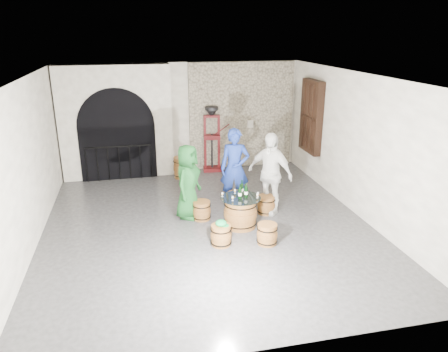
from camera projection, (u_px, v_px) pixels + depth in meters
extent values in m
plane|color=#2E2E30|center=(207.00, 224.00, 9.40)|extent=(8.00, 8.00, 0.00)
plane|color=white|center=(182.00, 118.00, 12.56)|extent=(8.00, 0.00, 8.00)
plane|color=white|center=(264.00, 245.00, 5.18)|extent=(8.00, 0.00, 8.00)
plane|color=white|center=(27.00, 166.00, 8.16)|extent=(0.00, 8.00, 8.00)
plane|color=white|center=(358.00, 145.00, 9.58)|extent=(0.00, 8.00, 8.00)
plane|color=beige|center=(205.00, 77.00, 8.34)|extent=(8.00, 8.00, 0.00)
cube|color=#AA9F87|center=(242.00, 116.00, 12.87)|extent=(3.20, 0.12, 3.18)
cube|color=white|center=(116.00, 122.00, 11.94)|extent=(3.10, 0.50, 3.18)
cube|color=black|center=(119.00, 153.00, 11.97)|extent=(2.10, 0.03, 1.55)
cylinder|color=black|center=(116.00, 126.00, 11.71)|extent=(2.10, 0.03, 2.10)
cylinder|color=black|center=(118.00, 147.00, 11.84)|extent=(1.79, 0.04, 0.04)
cylinder|color=black|center=(87.00, 165.00, 11.82)|extent=(0.02, 0.02, 0.98)
cylinder|color=black|center=(98.00, 165.00, 11.88)|extent=(0.02, 0.02, 0.98)
cylinder|color=black|center=(109.00, 164.00, 11.94)|extent=(0.02, 0.02, 0.98)
cylinder|color=black|center=(119.00, 163.00, 12.00)|extent=(0.02, 0.02, 0.98)
cylinder|color=black|center=(130.00, 163.00, 12.06)|extent=(0.02, 0.02, 0.98)
cylinder|color=black|center=(141.00, 162.00, 12.12)|extent=(0.02, 0.02, 0.98)
cylinder|color=black|center=(151.00, 161.00, 12.18)|extent=(0.02, 0.02, 0.98)
cube|color=black|center=(311.00, 117.00, 11.71)|extent=(0.20, 1.10, 2.00)
cube|color=black|center=(310.00, 117.00, 11.70)|extent=(0.06, 0.88, 1.76)
cube|color=black|center=(311.00, 117.00, 11.71)|extent=(0.22, 0.92, 0.06)
cube|color=black|center=(315.00, 119.00, 11.44)|extent=(0.22, 0.06, 1.80)
cube|color=black|center=(311.00, 117.00, 11.71)|extent=(0.22, 0.06, 1.80)
cube|color=black|center=(307.00, 115.00, 11.97)|extent=(0.22, 0.06, 1.80)
cylinder|color=brown|center=(240.00, 213.00, 9.19)|extent=(0.67, 0.67, 0.64)
cylinder|color=brown|center=(240.00, 213.00, 9.19)|extent=(0.72, 0.72, 0.14)
torus|color=black|center=(240.00, 222.00, 9.27)|extent=(0.72, 0.72, 0.02)
torus|color=black|center=(241.00, 204.00, 9.12)|extent=(0.72, 0.72, 0.02)
cylinder|color=brown|center=(241.00, 199.00, 9.09)|extent=(0.69, 0.69, 0.02)
cylinder|color=black|center=(241.00, 198.00, 9.08)|extent=(0.87, 0.87, 0.01)
cylinder|color=brown|center=(202.00, 211.00, 9.59)|extent=(0.39, 0.39, 0.41)
cylinder|color=brown|center=(202.00, 211.00, 9.59)|extent=(0.41, 0.41, 0.09)
torus|color=black|center=(202.00, 216.00, 9.64)|extent=(0.43, 0.43, 0.02)
torus|color=black|center=(202.00, 205.00, 9.54)|extent=(0.43, 0.43, 0.02)
cylinder|color=brown|center=(201.00, 202.00, 9.52)|extent=(0.39, 0.39, 0.02)
cylinder|color=brown|center=(236.00, 201.00, 10.12)|extent=(0.39, 0.39, 0.41)
cylinder|color=brown|center=(236.00, 201.00, 10.12)|extent=(0.41, 0.41, 0.09)
torus|color=black|center=(236.00, 206.00, 10.17)|extent=(0.43, 0.43, 0.02)
torus|color=black|center=(236.00, 196.00, 10.07)|extent=(0.43, 0.43, 0.02)
cylinder|color=brown|center=(236.00, 193.00, 10.05)|extent=(0.39, 0.39, 0.02)
cylinder|color=brown|center=(266.00, 205.00, 9.90)|extent=(0.39, 0.39, 0.41)
cylinder|color=brown|center=(266.00, 205.00, 9.90)|extent=(0.41, 0.41, 0.09)
torus|color=black|center=(266.00, 210.00, 9.94)|extent=(0.43, 0.43, 0.02)
torus|color=black|center=(266.00, 199.00, 9.85)|extent=(0.43, 0.43, 0.02)
cylinder|color=brown|center=(266.00, 196.00, 9.83)|extent=(0.39, 0.39, 0.02)
cylinder|color=brown|center=(267.00, 234.00, 8.48)|extent=(0.39, 0.39, 0.41)
cylinder|color=brown|center=(267.00, 234.00, 8.48)|extent=(0.41, 0.41, 0.09)
torus|color=black|center=(267.00, 241.00, 8.53)|extent=(0.43, 0.43, 0.02)
torus|color=black|center=(267.00, 228.00, 8.44)|extent=(0.43, 0.43, 0.02)
cylinder|color=brown|center=(267.00, 225.00, 8.41)|extent=(0.39, 0.39, 0.02)
cylinder|color=brown|center=(221.00, 236.00, 8.43)|extent=(0.39, 0.39, 0.41)
cylinder|color=brown|center=(221.00, 236.00, 8.43)|extent=(0.41, 0.41, 0.09)
torus|color=black|center=(221.00, 242.00, 8.48)|extent=(0.43, 0.43, 0.02)
torus|color=black|center=(221.00, 229.00, 8.39)|extent=(0.43, 0.43, 0.02)
cylinder|color=brown|center=(221.00, 226.00, 8.36)|extent=(0.39, 0.39, 0.02)
ellipsoid|color=#0B7D36|center=(221.00, 223.00, 8.34)|extent=(0.22, 0.22, 0.12)
cylinder|color=#0B7D36|center=(225.00, 226.00, 8.35)|extent=(0.14, 0.14, 0.01)
imported|color=#13451B|center=(188.00, 182.00, 9.50)|extent=(0.91, 1.00, 1.71)
imported|color=navy|center=(235.00, 168.00, 10.10)|extent=(0.80, 0.64, 1.91)
imported|color=silver|center=(270.00, 173.00, 9.72)|extent=(1.09, 1.15, 1.92)
cylinder|color=black|center=(240.00, 194.00, 8.98)|extent=(0.07, 0.07, 0.22)
cylinder|color=white|center=(240.00, 194.00, 8.98)|extent=(0.08, 0.08, 0.06)
cone|color=black|center=(240.00, 188.00, 8.94)|extent=(0.07, 0.07, 0.05)
cylinder|color=black|center=(240.00, 186.00, 8.92)|extent=(0.03, 0.03, 0.07)
cylinder|color=black|center=(246.00, 192.00, 9.06)|extent=(0.07, 0.07, 0.22)
cylinder|color=white|center=(246.00, 193.00, 9.06)|extent=(0.08, 0.08, 0.06)
cone|color=black|center=(246.00, 187.00, 9.02)|extent=(0.07, 0.07, 0.05)
cylinder|color=black|center=(246.00, 184.00, 9.00)|extent=(0.03, 0.03, 0.07)
cylinder|color=black|center=(242.00, 189.00, 9.23)|extent=(0.07, 0.07, 0.22)
cylinder|color=white|center=(242.00, 190.00, 9.23)|extent=(0.08, 0.08, 0.06)
cone|color=black|center=(242.00, 184.00, 9.19)|extent=(0.07, 0.07, 0.05)
cylinder|color=black|center=(242.00, 182.00, 9.17)|extent=(0.03, 0.03, 0.07)
cylinder|color=brown|center=(181.00, 168.00, 12.24)|extent=(0.42, 0.42, 0.59)
cylinder|color=brown|center=(181.00, 168.00, 12.24)|extent=(0.45, 0.45, 0.13)
torus|color=black|center=(181.00, 174.00, 12.31)|extent=(0.46, 0.46, 0.02)
torus|color=black|center=(181.00, 161.00, 12.18)|extent=(0.46, 0.46, 0.02)
cylinder|color=brown|center=(181.00, 158.00, 12.14)|extent=(0.43, 0.43, 0.02)
cube|color=#4E0D0F|center=(212.00, 169.00, 12.95)|extent=(0.58, 0.49, 0.10)
cube|color=#4E0D0F|center=(212.00, 137.00, 12.62)|extent=(0.51, 0.36, 0.12)
cube|color=#4E0D0F|center=(212.00, 116.00, 12.42)|extent=(0.49, 0.17, 0.07)
cylinder|color=black|center=(212.00, 151.00, 12.77)|extent=(0.06, 0.06, 1.03)
cylinder|color=black|center=(212.00, 108.00, 12.34)|extent=(0.39, 0.39, 0.09)
cone|color=black|center=(212.00, 112.00, 12.38)|extent=(0.39, 0.39, 0.21)
cube|color=#4E0D0F|center=(205.00, 143.00, 12.66)|extent=(0.08, 0.08, 1.65)
cube|color=#4E0D0F|center=(219.00, 142.00, 12.70)|extent=(0.08, 0.08, 1.65)
cylinder|color=#4E0D0F|center=(222.00, 129.00, 12.54)|extent=(0.44, 0.08, 0.32)
cube|color=silver|center=(250.00, 124.00, 12.93)|extent=(0.18, 0.10, 0.22)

